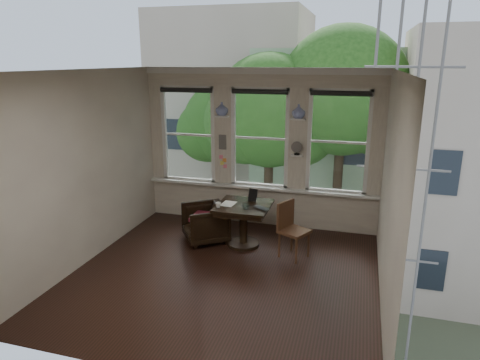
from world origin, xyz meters
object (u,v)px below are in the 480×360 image
(armchair_left, at_px, (205,223))
(mug, at_px, (218,205))
(table, at_px, (243,225))
(side_chair_right, at_px, (294,231))
(laptop, at_px, (259,209))

(armchair_left, distance_m, mug, 0.62)
(table, xyz_separation_m, side_chair_right, (0.92, -0.21, 0.09))
(armchair_left, height_order, mug, mug)
(side_chair_right, bearing_deg, mug, 118.70)
(laptop, bearing_deg, side_chair_right, 26.19)
(armchair_left, bearing_deg, side_chair_right, 46.53)
(laptop, distance_m, mug, 0.69)
(table, bearing_deg, side_chair_right, -13.00)
(laptop, relative_size, mug, 3.39)
(laptop, bearing_deg, table, -176.97)
(armchair_left, relative_size, laptop, 2.36)
(table, bearing_deg, laptop, -27.56)
(side_chair_right, bearing_deg, table, 104.12)
(table, xyz_separation_m, laptop, (0.32, -0.17, 0.39))
(armchair_left, xyz_separation_m, laptop, (1.02, -0.17, 0.43))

